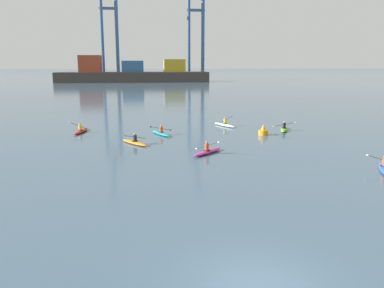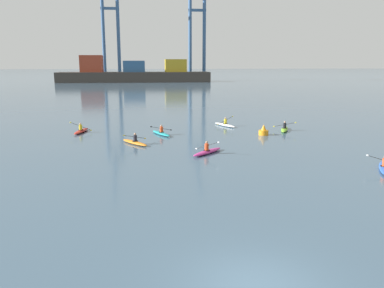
{
  "view_description": "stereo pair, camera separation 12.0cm",
  "coord_description": "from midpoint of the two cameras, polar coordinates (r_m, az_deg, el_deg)",
  "views": [
    {
      "loc": [
        -3.23,
        -10.3,
        6.63
      ],
      "look_at": [
        0.18,
        18.34,
        0.6
      ],
      "focal_mm": 36.63,
      "sensor_mm": 36.0,
      "label": 1
    },
    {
      "loc": [
        -3.11,
        -10.31,
        6.63
      ],
      "look_at": [
        0.18,
        18.34,
        0.6
      ],
      "focal_mm": 36.63,
      "sensor_mm": 36.0,
      "label": 2
    }
  ],
  "objects": [
    {
      "name": "kayak_orange",
      "position": [
        32.66,
        -8.24,
        0.28
      ],
      "size": [
        2.43,
        3.13,
        0.95
      ],
      "color": "orange",
      "rests_on": "ground"
    },
    {
      "name": "kayak_red",
      "position": [
        39.18,
        -15.76,
        1.88
      ],
      "size": [
        2.14,
        3.45,
        1.06
      ],
      "color": "red",
      "rests_on": "ground"
    },
    {
      "name": "channel_buoy",
      "position": [
        36.98,
        10.47,
        1.85
      ],
      "size": [
        0.9,
        0.9,
        1.0
      ],
      "color": "orange",
      "rests_on": "ground"
    },
    {
      "name": "kayak_magenta",
      "position": [
        28.99,
        2.36,
        -1.07
      ],
      "size": [
        2.78,
        2.88,
        1.06
      ],
      "color": "#C13384",
      "rests_on": "ground"
    },
    {
      "name": "kayak_lime",
      "position": [
        39.85,
        13.41,
        2.16
      ],
      "size": [
        2.08,
        3.36,
        0.95
      ],
      "color": "#7ABC2D",
      "rests_on": "ground"
    },
    {
      "name": "ground_plane",
      "position": [
        12.66,
        9.55,
        -19.95
      ],
      "size": [
        800.0,
        800.0,
        0.0
      ],
      "primitive_type": "plane",
      "color": "#425B70"
    },
    {
      "name": "gantry_crane_west",
      "position": [
        149.04,
        -11.78,
        16.76
      ],
      "size": [
        6.52,
        17.92,
        43.14
      ],
      "color": "#335684",
      "rests_on": "ground"
    },
    {
      "name": "kayak_white",
      "position": [
        41.65,
        4.89,
        2.85
      ],
      "size": [
        2.05,
        3.31,
        1.05
      ],
      "color": "silver",
      "rests_on": "ground"
    },
    {
      "name": "container_barge",
      "position": [
        137.03,
        -8.52,
        10.09
      ],
      "size": [
        51.32,
        8.71,
        8.95
      ],
      "color": "#38332D",
      "rests_on": "ground"
    },
    {
      "name": "gantry_crane_west_mid",
      "position": [
        145.47,
        0.81,
        16.84
      ],
      "size": [
        6.32,
        17.38,
        40.39
      ],
      "color": "#335684",
      "rests_on": "ground"
    },
    {
      "name": "kayak_teal",
      "position": [
        36.62,
        -4.43,
        1.62
      ],
      "size": [
        2.07,
        3.35,
        0.95
      ],
      "color": "teal",
      "rests_on": "ground"
    },
    {
      "name": "kayak_blue",
      "position": [
        27.45,
        26.31,
        -3.05
      ],
      "size": [
        2.18,
        3.26,
        0.95
      ],
      "color": "#2856B2",
      "rests_on": "ground"
    }
  ]
}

